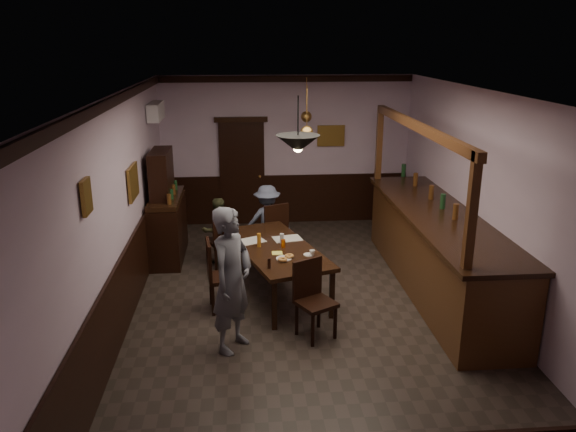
{
  "coord_description": "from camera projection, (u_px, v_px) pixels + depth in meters",
  "views": [
    {
      "loc": [
        -0.89,
        -7.17,
        3.66
      ],
      "look_at": [
        -0.23,
        0.74,
        1.15
      ],
      "focal_mm": 35.0,
      "sensor_mm": 36.0,
      "label": 1
    }
  ],
  "objects": [
    {
      "name": "napkin",
      "position": [
        277.0,
        253.0,
        7.98
      ],
      "size": [
        0.19,
        0.19,
        0.0
      ],
      "primitive_type": "cube",
      "rotation": [
        0.0,
        0.0,
        0.31
      ],
      "color": "#F2F55A",
      "rests_on": "dining_table"
    },
    {
      "name": "chair_far_right",
      "position": [
        274.0,
        229.0,
        9.58
      ],
      "size": [
        0.58,
        0.58,
        1.02
      ],
      "rotation": [
        0.0,
        0.0,
        3.54
      ],
      "color": "black",
      "rests_on": "ground"
    },
    {
      "name": "pendant_iron",
      "position": [
        298.0,
        144.0,
        7.04
      ],
      "size": [
        0.56,
        0.56,
        0.71
      ],
      "color": "black",
      "rests_on": "ground"
    },
    {
      "name": "picture_back",
      "position": [
        331.0,
        136.0,
        11.28
      ],
      "size": [
        0.55,
        0.04,
        0.42
      ],
      "color": "olive",
      "rests_on": "ground"
    },
    {
      "name": "person_seated_left",
      "position": [
        218.0,
        230.0,
        9.49
      ],
      "size": [
        0.67,
        0.6,
        1.13
      ],
      "primitive_type": "imported",
      "rotation": [
        0.0,
        0.0,
        3.5
      ],
      "color": "#404228",
      "rests_on": "ground"
    },
    {
      "name": "picture_left_large",
      "position": [
        133.0,
        182.0,
        8.04
      ],
      "size": [
        0.04,
        0.62,
        0.48
      ],
      "color": "olive",
      "rests_on": "ground"
    },
    {
      "name": "chair_far_left",
      "position": [
        223.0,
        238.0,
        9.27
      ],
      "size": [
        0.54,
        0.54,
        0.95
      ],
      "rotation": [
        0.0,
        0.0,
        3.56
      ],
      "color": "black",
      "rests_on": "ground"
    },
    {
      "name": "dining_table",
      "position": [
        276.0,
        250.0,
        8.26
      ],
      "size": [
        1.63,
        2.4,
        0.75
      ],
      "rotation": [
        0.0,
        0.0,
        0.31
      ],
      "color": "black",
      "rests_on": "ground"
    },
    {
      "name": "person_seated_right",
      "position": [
        267.0,
        220.0,
        9.8
      ],
      "size": [
        0.86,
        0.54,
        1.26
      ],
      "primitive_type": "imported",
      "rotation": [
        0.0,
        0.0,
        3.24
      ],
      "color": "slate",
      "rests_on": "ground"
    },
    {
      "name": "bar_counter",
      "position": [
        437.0,
        249.0,
        8.42
      ],
      "size": [
        1.06,
        4.55,
        2.55
      ],
      "color": "#432311",
      "rests_on": "ground"
    },
    {
      "name": "water_glass",
      "position": [
        282.0,
        238.0,
        8.34
      ],
      "size": [
        0.06,
        0.06,
        0.15
      ],
      "primitive_type": "cylinder",
      "color": "silver",
      "rests_on": "dining_table"
    },
    {
      "name": "pastry_ring_b",
      "position": [
        289.0,
        256.0,
        7.78
      ],
      "size": [
        0.13,
        0.13,
        0.04
      ],
      "primitive_type": "torus",
      "color": "#C68C47",
      "rests_on": "pastry_plate"
    },
    {
      "name": "saucer",
      "position": [
        309.0,
        255.0,
        7.91
      ],
      "size": [
        0.15,
        0.15,
        0.01
      ],
      "primitive_type": "cylinder",
      "color": "white",
      "rests_on": "dining_table"
    },
    {
      "name": "pastry_ring_a",
      "position": [
        283.0,
        259.0,
        7.66
      ],
      "size": [
        0.13,
        0.13,
        0.04
      ],
      "primitive_type": "torus",
      "color": "#C68C47",
      "rests_on": "pastry_plate"
    },
    {
      "name": "pendant_brass_mid",
      "position": [
        307.0,
        132.0,
        8.55
      ],
      "size": [
        0.2,
        0.2,
        0.81
      ],
      "color": "#BF8C3F",
      "rests_on": "ground"
    },
    {
      "name": "pastry_plate",
      "position": [
        284.0,
        258.0,
        7.77
      ],
      "size": [
        0.22,
        0.22,
        0.01
      ],
      "primitive_type": "cylinder",
      "color": "white",
      "rests_on": "dining_table"
    },
    {
      "name": "ac_unit",
      "position": [
        156.0,
        111.0,
        9.81
      ],
      "size": [
        0.2,
        0.85,
        0.3
      ],
      "color": "white",
      "rests_on": "ground"
    },
    {
      "name": "newspaper_right",
      "position": [
        287.0,
        239.0,
        8.55
      ],
      "size": [
        0.47,
        0.38,
        0.01
      ],
      "primitive_type": "cube",
      "rotation": [
        0.0,
        0.0,
        0.21
      ],
      "color": "silver",
      "rests_on": "dining_table"
    },
    {
      "name": "sideboard",
      "position": [
        167.0,
        216.0,
        9.61
      ],
      "size": [
        0.51,
        1.44,
        1.9
      ],
      "color": "black",
      "rests_on": "ground"
    },
    {
      "name": "room",
      "position": [
        310.0,
        207.0,
        7.53
      ],
      "size": [
        5.01,
        8.01,
        3.01
      ],
      "color": "#2D2621",
      "rests_on": "ground"
    },
    {
      "name": "coffee_cup",
      "position": [
        312.0,
        253.0,
        7.86
      ],
      "size": [
        0.1,
        0.1,
        0.07
      ],
      "primitive_type": "imported",
      "rotation": [
        0.0,
        0.0,
        0.31
      ],
      "color": "white",
      "rests_on": "saucer"
    },
    {
      "name": "person_standing",
      "position": [
        232.0,
        280.0,
        6.71
      ],
      "size": [
        0.72,
        0.79,
        1.81
      ],
      "primitive_type": "imported",
      "rotation": [
        0.0,
        0.0,
        1.01
      ],
      "color": "slate",
      "rests_on": "ground"
    },
    {
      "name": "chair_near",
      "position": [
        312.0,
        295.0,
        7.13
      ],
      "size": [
        0.59,
        0.59,
        1.0
      ],
      "rotation": [
        0.0,
        0.0,
        0.5
      ],
      "color": "black",
      "rests_on": "ground"
    },
    {
      "name": "picture_left_small",
      "position": [
        86.0,
        197.0,
        5.62
      ],
      "size": [
        0.04,
        0.28,
        0.36
      ],
      "color": "olive",
      "rests_on": "ground"
    },
    {
      "name": "beer_glass",
      "position": [
        259.0,
        240.0,
        8.2
      ],
      "size": [
        0.06,
        0.06,
        0.2
      ],
      "primitive_type": "cylinder",
      "color": "#BF721E",
      "rests_on": "dining_table"
    },
    {
      "name": "door_back",
      "position": [
        242.0,
        174.0,
        11.35
      ],
      "size": [
        0.9,
        0.06,
        2.1
      ],
      "primitive_type": "cube",
      "color": "black",
      "rests_on": "ground"
    },
    {
      "name": "chair_side",
      "position": [
        218.0,
        272.0,
        7.79
      ],
      "size": [
        0.5,
        0.5,
        1.03
      ],
      "rotation": [
        0.0,
        0.0,
        1.7
      ],
      "color": "black",
      "rests_on": "ground"
    },
    {
      "name": "pepper_mill",
      "position": [
        269.0,
        263.0,
        7.43
      ],
      "size": [
        0.04,
        0.04,
        0.14
      ],
      "primitive_type": "cylinder",
      "color": "black",
      "rests_on": "dining_table"
    },
    {
      "name": "newspaper_left",
      "position": [
        250.0,
        241.0,
        8.44
      ],
      "size": [
        0.51,
        0.45,
        0.01
      ],
      "primitive_type": "cube",
      "rotation": [
        0.0,
        0.0,
        0.45
      ],
      "color": "silver",
      "rests_on": "dining_table"
    },
    {
      "name": "soda_can",
      "position": [
        283.0,
        244.0,
        8.18
      ],
      "size": [
        0.07,
        0.07,
        0.12
      ],
      "primitive_type": "cylinder",
      "color": "orange",
      "rests_on": "dining_table"
    },
    {
      "name": "pendant_brass_far",
      "position": [
        306.0,
        117.0,
        10.27
      ],
      "size": [
        0.2,
        0.2,
        0.81
      ],
      "color": "#BF8C3F",
      "rests_on": "ground"
    }
  ]
}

